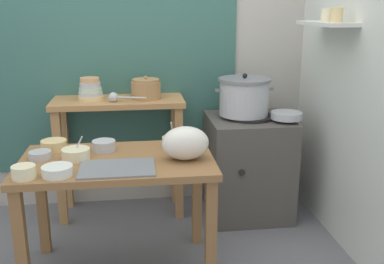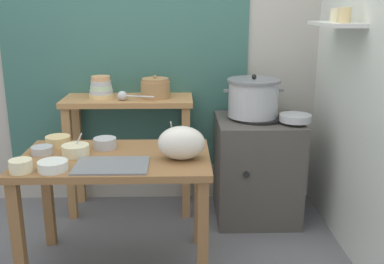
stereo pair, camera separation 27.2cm
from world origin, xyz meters
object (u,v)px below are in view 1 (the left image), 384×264
Objects in this scene: ladle at (115,97)px; prep_bowl_6 at (24,172)px; steamer_pot at (244,96)px; prep_bowl_3 at (104,145)px; prep_bowl_4 at (54,145)px; back_shelf_table at (119,128)px; stove_block at (248,166)px; prep_bowl_1 at (40,155)px; prep_bowl_5 at (76,154)px; serving_tray at (117,168)px; prep_bowl_0 at (170,141)px; wide_pan at (286,115)px; prep_bowl_2 at (57,170)px; clay_pot at (146,89)px; bowl_stack_enamel at (90,90)px; prep_table at (118,177)px; plastic_bag at (185,143)px.

prep_bowl_6 is at bearing -113.86° from ladle.
prep_bowl_3 is at bearing -150.80° from steamer_pot.
prep_bowl_3 reaches higher than prep_bowl_4.
prep_bowl_4 is at bearing -121.84° from back_shelf_table.
prep_bowl_1 is (-1.38, -0.64, 0.36)m from stove_block.
prep_bowl_3 is 0.20m from prep_bowl_5.
prep_bowl_0 is at bearing 47.54° from serving_tray.
steamer_pot reaches higher than wide_pan.
prep_bowl_1 is at bearing -153.98° from steamer_pot.
serving_tray is at bearing -26.70° from prep_bowl_1.
steamer_pot reaches higher than stove_block.
prep_bowl_2 is (-1.24, -0.92, 0.37)m from stove_block.
steamer_pot is at bearing 26.02° from prep_bowl_1.
prep_bowl_0 is at bearing 15.90° from prep_bowl_5.
clay_pot is 0.97× the size of wide_pan.
prep_bowl_5 is at bearing -105.96° from ladle.
steamer_pot is at bearing 153.38° from stove_block.
wide_pan is 1.85× the size of prep_bowl_6.
steamer_pot reaches higher than bowl_stack_enamel.
prep_bowl_6 reaches higher than serving_tray.
back_shelf_table is 6.86× the size of prep_bowl_3.
prep_bowl_3 is at bearing -152.63° from stove_block.
prep_bowl_6 reaches higher than prep_bowl_4.
clay_pot is 1.02m from prep_bowl_1.
steamer_pot is at bearing -0.64° from ladle.
steamer_pot reaches higher than ladle.
wide_pan is at bearing -10.89° from bowl_stack_enamel.
prep_bowl_0 reaches higher than stove_block.
prep_bowl_6 is (-0.37, -0.40, 0.00)m from prep_bowl_3.
prep_table is at bearing -142.16° from steamer_pot.
plastic_bag is 2.23× the size of prep_bowl_6.
bowl_stack_enamel is at bearing 174.33° from steamer_pot.
ladle is 1.07m from prep_bowl_6.
plastic_bag is (0.19, -0.88, -0.16)m from clay_pot.
bowl_stack_enamel is 1.46× the size of prep_bowl_1.
stove_block is 0.89m from prep_bowl_0.
prep_table is 6.98× the size of prep_bowl_2.
prep_bowl_1 is 0.31m from prep_bowl_2.
stove_block is at bearing 36.40° from prep_bowl_2.
prep_bowl_1 is (-0.44, 0.22, 0.02)m from serving_tray.
ladle is at bearing -156.04° from clay_pot.
clay_pot reaches higher than prep_bowl_2.
wide_pan is at bearing 12.00° from prep_bowl_4.
back_shelf_table is 0.88m from prep_bowl_1.
prep_bowl_2 is at bearing -142.10° from steamer_pot.
prep_bowl_3 is at bearing 46.90° from prep_bowl_6.
plastic_bag reaches higher than prep_bowl_2.
prep_bowl_0 is 0.40m from prep_bowl_3.
back_shelf_table is 0.35m from bowl_stack_enamel.
wide_pan is (0.99, -0.27, -0.17)m from clay_pot.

